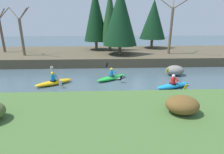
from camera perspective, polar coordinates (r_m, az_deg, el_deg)
The scene contains 15 objects.
ground_plane at distance 12.97m, azimuth 4.71°, elevation -2.54°, with size 90.00×90.00×0.00m, color #425660.
riverbank_near at distance 7.65m, azimuth 10.25°, elevation -14.52°, with size 44.00×5.05×0.88m.
riverbank_far at distance 21.99m, azimuth 1.68°, elevation 7.23°, with size 44.00×9.37×0.93m.
conifer_tree_far_left at distance 23.07m, azimuth -5.40°, elevation 19.67°, with size 3.04×3.04×7.60m.
conifer_tree_left at distance 22.50m, azimuth -0.68°, elevation 19.41°, with size 2.41×2.41×7.38m.
conifer_tree_mid_left at distance 19.57m, azimuth 2.70°, elevation 19.22°, with size 3.72×3.72×7.10m.
conifer_tree_centre at distance 25.02m, azimuth 13.34°, elevation 17.81°, with size 3.47×3.47×6.31m.
bare_tree_upstream at distance 24.76m, azimuth -32.38°, elevation 12.53°, with size 2.89×2.85×5.18m.
bare_tree_mid_upstream at distance 21.25m, azimuth -27.42°, elevation 12.74°, with size 2.85×2.81×5.10m.
bare_tree_mid_downstream at distance 21.01m, azimuth 18.80°, elevation 15.67°, with size 3.64×3.60×6.62m.
shrub_clump_second at distance 7.75m, azimuth 21.95°, elevation -8.39°, with size 1.35×1.12×0.73m.
kayaker_lead at distance 12.99m, azimuth 19.41°, elevation -2.47°, with size 2.74×2.00×1.20m.
kayaker_middle at distance 14.01m, azimuth 0.34°, elevation -0.07°, with size 2.59×2.00×1.20m.
kayaker_trailing at distance 13.56m, azimuth -18.30°, elevation -1.51°, with size 2.61×1.99×1.20m.
boulder_midstream at distance 16.06m, azimuth 19.87°, elevation 2.06°, with size 1.52×1.19×0.86m.
Camera 1 is at (-1.60, -12.06, 4.49)m, focal length 28.00 mm.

